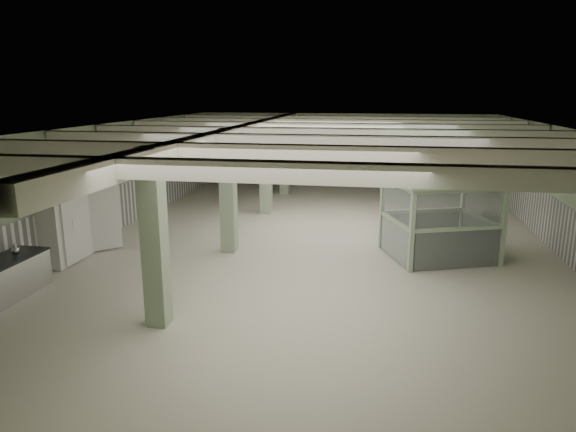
# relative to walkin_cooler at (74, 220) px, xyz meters

# --- Properties ---
(floor) EXTENTS (20.00, 20.00, 0.00)m
(floor) POSITION_rel_walkin_cooler_xyz_m (6.62, 2.32, -1.09)
(floor) COLOR beige
(floor) RESTS_ON ground
(ceiling) EXTENTS (14.00, 20.00, 0.02)m
(ceiling) POSITION_rel_walkin_cooler_xyz_m (6.62, 2.32, 2.51)
(ceiling) COLOR beige
(ceiling) RESTS_ON wall_back
(wall_back) EXTENTS (14.00, 0.02, 3.60)m
(wall_back) POSITION_rel_walkin_cooler_xyz_m (6.62, 12.32, 0.71)
(wall_back) COLOR #95AA88
(wall_back) RESTS_ON floor
(wall_front) EXTENTS (14.00, 0.02, 3.60)m
(wall_front) POSITION_rel_walkin_cooler_xyz_m (6.62, -7.68, 0.71)
(wall_front) COLOR #95AA88
(wall_front) RESTS_ON floor
(wall_left) EXTENTS (0.02, 20.00, 3.60)m
(wall_left) POSITION_rel_walkin_cooler_xyz_m (-0.38, 2.32, 0.71)
(wall_left) COLOR #95AA88
(wall_left) RESTS_ON floor
(wall_right) EXTENTS (0.02, 20.00, 3.60)m
(wall_right) POSITION_rel_walkin_cooler_xyz_m (13.62, 2.32, 0.71)
(wall_right) COLOR #95AA88
(wall_right) RESTS_ON floor
(wainscot_left) EXTENTS (0.05, 19.90, 1.50)m
(wainscot_left) POSITION_rel_walkin_cooler_xyz_m (-0.35, 2.32, -0.34)
(wainscot_left) COLOR silver
(wainscot_left) RESTS_ON floor
(wainscot_right) EXTENTS (0.05, 19.90, 1.50)m
(wainscot_right) POSITION_rel_walkin_cooler_xyz_m (13.60, 2.32, -0.34)
(wainscot_right) COLOR silver
(wainscot_right) RESTS_ON floor
(wainscot_back) EXTENTS (13.90, 0.05, 1.50)m
(wainscot_back) POSITION_rel_walkin_cooler_xyz_m (6.62, 12.30, -0.34)
(wainscot_back) COLOR silver
(wainscot_back) RESTS_ON floor
(girder) EXTENTS (0.45, 19.90, 0.40)m
(girder) POSITION_rel_walkin_cooler_xyz_m (4.12, 2.32, 2.29)
(girder) COLOR silver
(girder) RESTS_ON ceiling
(beam_a) EXTENTS (13.90, 0.35, 0.32)m
(beam_a) POSITION_rel_walkin_cooler_xyz_m (6.62, -5.18, 2.33)
(beam_a) COLOR silver
(beam_a) RESTS_ON ceiling
(beam_b) EXTENTS (13.90, 0.35, 0.32)m
(beam_b) POSITION_rel_walkin_cooler_xyz_m (6.62, -2.68, 2.33)
(beam_b) COLOR silver
(beam_b) RESTS_ON ceiling
(beam_c) EXTENTS (13.90, 0.35, 0.32)m
(beam_c) POSITION_rel_walkin_cooler_xyz_m (6.62, -0.18, 2.33)
(beam_c) COLOR silver
(beam_c) RESTS_ON ceiling
(beam_d) EXTENTS (13.90, 0.35, 0.32)m
(beam_d) POSITION_rel_walkin_cooler_xyz_m (6.62, 2.32, 2.33)
(beam_d) COLOR silver
(beam_d) RESTS_ON ceiling
(beam_e) EXTENTS (13.90, 0.35, 0.32)m
(beam_e) POSITION_rel_walkin_cooler_xyz_m (6.62, 4.82, 2.33)
(beam_e) COLOR silver
(beam_e) RESTS_ON ceiling
(beam_f) EXTENTS (13.90, 0.35, 0.32)m
(beam_f) POSITION_rel_walkin_cooler_xyz_m (6.62, 7.32, 2.33)
(beam_f) COLOR silver
(beam_f) RESTS_ON ceiling
(beam_g) EXTENTS (13.90, 0.35, 0.32)m
(beam_g) POSITION_rel_walkin_cooler_xyz_m (6.62, 9.82, 2.33)
(beam_g) COLOR silver
(beam_g) RESTS_ON ceiling
(column_a) EXTENTS (0.42, 0.42, 3.60)m
(column_a) POSITION_rel_walkin_cooler_xyz_m (4.12, -3.68, 0.71)
(column_a) COLOR #93A887
(column_a) RESTS_ON floor
(column_b) EXTENTS (0.42, 0.42, 3.60)m
(column_b) POSITION_rel_walkin_cooler_xyz_m (4.12, 1.32, 0.71)
(column_b) COLOR #93A887
(column_b) RESTS_ON floor
(column_c) EXTENTS (0.42, 0.42, 3.60)m
(column_c) POSITION_rel_walkin_cooler_xyz_m (4.12, 6.32, 0.71)
(column_c) COLOR #93A887
(column_c) RESTS_ON floor
(column_d) EXTENTS (0.42, 0.42, 3.60)m
(column_d) POSITION_rel_walkin_cooler_xyz_m (4.12, 10.32, 0.71)
(column_d) COLOR #93A887
(column_d) RESTS_ON floor
(pendant_front) EXTENTS (0.44, 0.44, 0.22)m
(pendant_front) POSITION_rel_walkin_cooler_xyz_m (7.12, -2.68, 1.96)
(pendant_front) COLOR #324335
(pendant_front) RESTS_ON ceiling
(pendant_mid) EXTENTS (0.44, 0.44, 0.22)m
(pendant_mid) POSITION_rel_walkin_cooler_xyz_m (7.12, 2.82, 1.96)
(pendant_mid) COLOR #324335
(pendant_mid) RESTS_ON ceiling
(pendant_back) EXTENTS (0.44, 0.44, 0.22)m
(pendant_back) POSITION_rel_walkin_cooler_xyz_m (7.12, 7.82, 1.96)
(pendant_back) COLOR #324335
(pendant_back) RESTS_ON ceiling
(pitcher_near) EXTENTS (0.19, 0.22, 0.27)m
(pitcher_near) POSITION_rel_walkin_cooler_xyz_m (0.16, -2.62, -0.05)
(pitcher_near) COLOR silver
(pitcher_near) RESTS_ON prep_counter
(walkin_cooler) EXTENTS (1.08, 2.37, 2.18)m
(walkin_cooler) POSITION_rel_walkin_cooler_xyz_m (0.00, 0.00, 0.00)
(walkin_cooler) COLOR white
(walkin_cooler) RESTS_ON floor
(guard_booth) EXTENTS (3.51, 3.26, 2.39)m
(guard_booth) POSITION_rel_walkin_cooler_xyz_m (10.13, 1.87, 0.51)
(guard_booth) COLOR #A5BF99
(guard_booth) RESTS_ON floor
(filing_cabinet) EXTENTS (0.40, 0.56, 1.22)m
(filing_cabinet) POSITION_rel_walkin_cooler_xyz_m (11.61, 2.38, -0.48)
(filing_cabinet) COLOR #4D5244
(filing_cabinet) RESTS_ON floor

